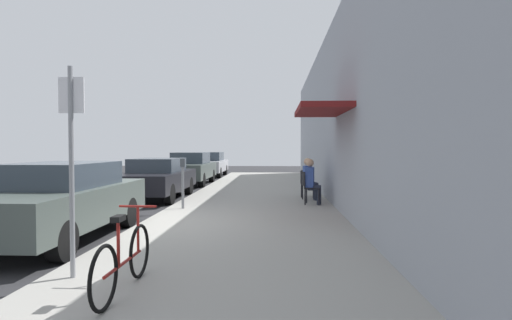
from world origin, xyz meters
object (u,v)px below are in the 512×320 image
(parked_car_1, at_px, (157,178))
(parked_car_2, at_px, (190,168))
(street_sign, at_px, (72,155))
(parking_meter, at_px, (183,179))
(cafe_chair_2, at_px, (305,181))
(bicycle_0, at_px, (124,260))
(cafe_chair_0, at_px, (310,186))
(seated_patron_0, at_px, (312,180))
(seated_patron_1, at_px, (309,177))
(parked_car_3, at_px, (209,164))
(parked_car_0, at_px, (59,200))
(cafe_chair_1, at_px, (307,184))

(parked_car_1, xyz_separation_m, parked_car_2, (0.00, 5.41, 0.06))
(street_sign, bearing_deg, parked_car_2, 96.08)
(parked_car_2, relative_size, parking_meter, 3.33)
(cafe_chair_2, bearing_deg, parked_car_1, 177.76)
(street_sign, bearing_deg, bicycle_0, -30.45)
(parking_meter, height_order, cafe_chair_0, parking_meter)
(seated_patron_0, xyz_separation_m, seated_patron_1, (-0.00, 0.92, 0.00))
(parked_car_1, distance_m, cafe_chair_0, 5.33)
(parked_car_2, distance_m, seated_patron_1, 8.16)
(parked_car_1, relative_size, parked_car_3, 1.00)
(parked_car_1, bearing_deg, parked_car_3, 90.00)
(seated_patron_0, bearing_deg, cafe_chair_2, 91.96)
(parked_car_0, relative_size, parked_car_2, 1.00)
(parked_car_1, distance_m, parked_car_2, 5.41)
(street_sign, height_order, bicycle_0, street_sign)
(parked_car_1, height_order, parked_car_2, parked_car_2)
(street_sign, bearing_deg, parked_car_0, 121.42)
(parked_car_0, xyz_separation_m, seated_patron_0, (5.03, 4.26, 0.06))
(parked_car_1, relative_size, parked_car_2, 1.00)
(parked_car_3, relative_size, bicycle_0, 2.57)
(parked_car_3, distance_m, seated_patron_0, 13.67)
(cafe_chair_1, bearing_deg, parked_car_1, 168.34)
(parking_meter, relative_size, cafe_chair_2, 1.52)
(parked_car_3, relative_size, seated_patron_1, 3.41)
(parked_car_2, relative_size, seated_patron_0, 3.41)
(seated_patron_0, bearing_deg, street_sign, -117.70)
(parked_car_0, distance_m, parking_meter, 3.65)
(seated_patron_1, relative_size, cafe_chair_2, 1.48)
(seated_patron_0, bearing_deg, seated_patron_1, 90.01)
(bicycle_0, bearing_deg, parking_meter, 97.09)
(parked_car_0, relative_size, parked_car_1, 1.00)
(parked_car_2, distance_m, cafe_chair_1, 8.13)
(parked_car_0, distance_m, bicycle_0, 3.76)
(parked_car_3, height_order, cafe_chair_2, parked_car_3)
(parked_car_0, height_order, seated_patron_0, parked_car_0)
(parked_car_0, distance_m, seated_patron_1, 7.22)
(parked_car_1, relative_size, seated_patron_1, 3.41)
(parking_meter, height_order, seated_patron_0, parking_meter)
(seated_patron_0, relative_size, cafe_chair_2, 1.48)
(cafe_chair_1, bearing_deg, parked_car_2, 127.66)
(cafe_chair_2, bearing_deg, bicycle_0, -106.44)
(parked_car_1, bearing_deg, bicycle_0, -75.73)
(parked_car_2, height_order, seated_patron_0, parked_car_2)
(cafe_chair_0, height_order, cafe_chair_2, same)
(street_sign, bearing_deg, cafe_chair_2, 67.72)
(parked_car_3, distance_m, cafe_chair_0, 13.64)
(parked_car_0, relative_size, cafe_chair_1, 5.06)
(seated_patron_1, xyz_separation_m, cafe_chair_2, (-0.06, 0.82, -0.19))
(parked_car_2, distance_m, cafe_chair_0, 8.86)
(parking_meter, relative_size, seated_patron_0, 1.02)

